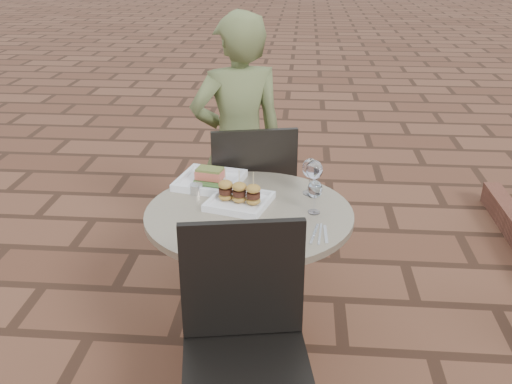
# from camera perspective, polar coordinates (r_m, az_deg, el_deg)

# --- Properties ---
(ground) EXTENTS (60.00, 60.00, 0.00)m
(ground) POSITION_cam_1_polar(r_m,az_deg,el_deg) (2.86, 0.06, -15.11)
(ground) COLOR brown
(ground) RESTS_ON ground
(cafe_table) EXTENTS (0.90, 0.90, 0.73)m
(cafe_table) POSITION_cam_1_polar(r_m,az_deg,el_deg) (2.58, -0.67, -6.81)
(cafe_table) COLOR gray
(cafe_table) RESTS_ON ground
(chair_far) EXTENTS (0.53, 0.53, 0.93)m
(chair_far) POSITION_cam_1_polar(r_m,az_deg,el_deg) (3.09, -0.41, 0.08)
(chair_far) COLOR black
(chair_far) RESTS_ON ground
(chair_near) EXTENTS (0.51, 0.51, 0.93)m
(chair_near) POSITION_cam_1_polar(r_m,az_deg,el_deg) (2.05, -1.12, -13.87)
(chair_near) COLOR black
(chair_near) RESTS_ON ground
(diner) EXTENTS (0.63, 0.53, 1.48)m
(diner) POSITION_cam_1_polar(r_m,az_deg,el_deg) (3.22, -1.76, 4.69)
(diner) COLOR #596336
(diner) RESTS_ON ground
(plate_salmon) EXTENTS (0.34, 0.34, 0.08)m
(plate_salmon) POSITION_cam_1_polar(r_m,az_deg,el_deg) (2.73, -4.63, 1.26)
(plate_salmon) COLOR white
(plate_salmon) RESTS_ON cafe_table
(plate_sliders) EXTENTS (0.31, 0.31, 0.16)m
(plate_sliders) POSITION_cam_1_polar(r_m,az_deg,el_deg) (2.50, -1.67, -0.50)
(plate_sliders) COLOR white
(plate_sliders) RESTS_ON cafe_table
(plate_tuna) EXTENTS (0.30, 0.30, 0.03)m
(plate_tuna) POSITION_cam_1_polar(r_m,az_deg,el_deg) (2.20, -0.55, -4.77)
(plate_tuna) COLOR white
(plate_tuna) RESTS_ON cafe_table
(wine_glass_right) EXTENTS (0.06, 0.06, 0.15)m
(wine_glass_right) POSITION_cam_1_polar(r_m,az_deg,el_deg) (2.41, 5.91, 0.19)
(wine_glass_right) COLOR white
(wine_glass_right) RESTS_ON cafe_table
(wine_glass_mid) EXTENTS (0.07, 0.07, 0.17)m
(wine_glass_mid) POSITION_cam_1_polar(r_m,az_deg,el_deg) (2.59, 5.46, 2.31)
(wine_glass_mid) COLOR white
(wine_glass_mid) RESTS_ON cafe_table
(wine_glass_far) EXTENTS (0.07, 0.07, 0.17)m
(wine_glass_far) POSITION_cam_1_polar(r_m,az_deg,el_deg) (2.57, 5.89, 2.12)
(wine_glass_far) COLOR white
(wine_glass_far) RESTS_ON cafe_table
(steel_ramekin) EXTENTS (0.08, 0.08, 0.05)m
(steel_ramekin) POSITION_cam_1_polar(r_m,az_deg,el_deg) (2.63, -5.97, 0.31)
(steel_ramekin) COLOR silver
(steel_ramekin) RESTS_ON cafe_table
(cutlery_set) EXTENTS (0.09, 0.18, 0.00)m
(cutlery_set) POSITION_cam_1_polar(r_m,az_deg,el_deg) (2.28, 6.42, -4.18)
(cutlery_set) COLOR silver
(cutlery_set) RESTS_ON cafe_table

